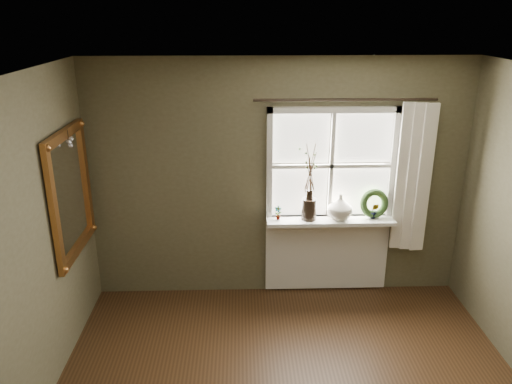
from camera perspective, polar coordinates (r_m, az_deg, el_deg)
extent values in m
plane|color=silver|center=(2.81, 6.49, 11.54)|extent=(4.50, 4.50, 0.00)
cube|color=brown|center=(5.34, 2.55, 1.34)|extent=(4.00, 0.10, 2.60)
cube|color=white|center=(5.48, 8.29, -2.94)|extent=(1.36, 0.06, 0.06)
cube|color=white|center=(5.15, 8.95, 9.26)|extent=(1.36, 0.06, 0.06)
cube|color=white|center=(5.21, 1.54, 2.93)|extent=(0.06, 0.06, 1.24)
cube|color=white|center=(5.44, 15.37, 2.95)|extent=(0.06, 0.06, 1.24)
cube|color=white|center=(5.28, 8.61, 2.96)|extent=(1.24, 0.05, 0.04)
cube|color=white|center=(5.28, 8.61, 2.96)|extent=(0.04, 0.05, 1.12)
cube|color=white|center=(5.18, 5.17, 6.15)|extent=(0.59, 0.01, 0.53)
cube|color=white|center=(5.30, 12.20, 6.09)|extent=(0.59, 0.01, 0.53)
cube|color=white|center=(5.35, 4.97, 0.01)|extent=(0.59, 0.01, 0.53)
cube|color=white|center=(5.47, 11.76, 0.08)|extent=(0.59, 0.01, 0.53)
cube|color=white|center=(5.39, 8.47, -3.26)|extent=(1.36, 0.26, 0.04)
cube|color=white|center=(5.67, 8.06, -6.91)|extent=(1.36, 0.04, 0.88)
cylinder|color=black|center=(5.30, 6.06, -1.95)|extent=(0.17, 0.17, 0.23)
imported|color=beige|center=(5.35, 9.59, -1.68)|extent=(0.31, 0.31, 0.28)
torus|color=#2A441E|center=(5.47, 13.32, -1.62)|extent=(0.34, 0.19, 0.33)
imported|color=#2A441E|center=(5.28, 2.53, -2.40)|extent=(0.09, 0.07, 0.15)
imported|color=#2A441E|center=(5.45, 13.35, -2.10)|extent=(0.12, 0.11, 0.18)
cube|color=silver|center=(5.45, 17.43, 1.51)|extent=(0.36, 0.12, 1.59)
cylinder|color=black|center=(5.10, 10.24, 10.34)|extent=(1.84, 0.03, 0.03)
cube|color=white|center=(4.89, -20.48, -0.12)|extent=(0.02, 0.82, 1.01)
cube|color=#B06D34|center=(4.73, -21.16, 6.14)|extent=(0.05, 0.99, 0.09)
cube|color=#B06D34|center=(5.09, -19.62, -5.94)|extent=(0.05, 0.99, 0.09)
cube|color=#B06D34|center=(4.48, -22.09, -2.11)|extent=(0.05, 0.09, 1.01)
cube|color=#B06D34|center=(5.29, -18.90, 1.57)|extent=(0.05, 0.09, 1.01)
sphere|color=silver|center=(4.70, -20.61, 5.40)|extent=(0.04, 0.04, 0.04)
sphere|color=silver|center=(4.74, -20.44, 5.03)|extent=(0.04, 0.04, 0.04)
sphere|color=silver|center=(4.76, -20.41, 5.70)|extent=(0.04, 0.04, 0.04)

